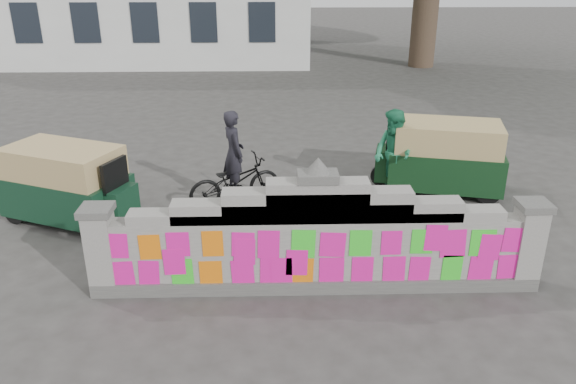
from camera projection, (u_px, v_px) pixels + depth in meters
name	position (u px, v px, depth m)	size (l,w,h in m)	color
ground	(315.00, 287.00, 8.20)	(100.00, 100.00, 0.00)	#383533
parapet_wall	(316.00, 242.00, 7.90)	(6.48, 0.44, 2.01)	#4C4C49
cyclist_bike	(235.00, 182.00, 10.77)	(0.64, 1.83, 0.96)	black
cyclist_rider	(234.00, 165.00, 10.64)	(0.59, 0.39, 1.63)	black
pedestrian	(393.00, 154.00, 11.01)	(0.86, 0.67, 1.77)	#227F54
rickshaw_left	(68.00, 183.00, 10.04)	(2.58, 1.92, 1.39)	#113421
rickshaw_right	(442.00, 156.00, 11.35)	(2.68, 1.70, 1.44)	#113418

